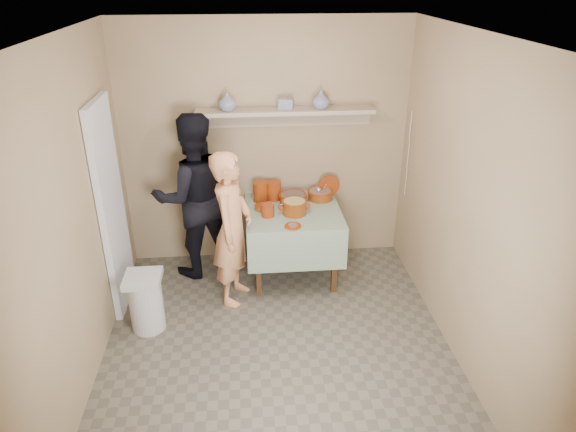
{
  "coord_description": "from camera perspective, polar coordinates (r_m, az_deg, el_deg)",
  "views": [
    {
      "loc": [
        -0.23,
        -3.45,
        3.0
      ],
      "look_at": [
        0.15,
        0.75,
        0.95
      ],
      "focal_mm": 32.0,
      "sensor_mm": 36.0,
      "label": 1
    }
  ],
  "objects": [
    {
      "name": "person_cook",
      "position": [
        4.88,
        -6.19,
        -1.44
      ],
      "size": [
        0.52,
        0.64,
        1.54
      ],
      "primitive_type": "imported",
      "rotation": [
        0.0,
        0.0,
        1.27
      ],
      "color": "#E29661",
      "rests_on": "ground"
    },
    {
      "name": "electrical_cord",
      "position": [
        5.5,
        13.21,
        6.68
      ],
      "size": [
        0.01,
        0.05,
        0.9
      ],
      "color": "silver",
      "rests_on": "wall_shelf"
    },
    {
      "name": "room_shell",
      "position": [
        3.72,
        -1.26,
        4.04
      ],
      "size": [
        3.04,
        3.54,
        2.62
      ],
      "color": "tan",
      "rests_on": "ground"
    },
    {
      "name": "propped_lid",
      "position": [
        5.54,
        4.58,
        3.37
      ],
      "size": [
        0.24,
        0.06,
        0.24
      ],
      "primitive_type": "cylinder",
      "rotation": [
        1.52,
        0.0,
        0.15
      ],
      "color": "maroon",
      "rests_on": "serving_table"
    },
    {
      "name": "cazuela_meat_b",
      "position": [
        5.49,
        3.6,
        2.46
      ],
      "size": [
        0.28,
        0.28,
        0.1
      ],
      "color": "#652405",
      "rests_on": "serving_table"
    },
    {
      "name": "ceramic_box",
      "position": [
        5.24,
        -0.22,
        12.36
      ],
      "size": [
        0.16,
        0.13,
        0.1
      ],
      "primitive_type": "cube",
      "rotation": [
        0.0,
        0.0,
        -0.24
      ],
      "color": "navy",
      "rests_on": "wall_shelf"
    },
    {
      "name": "front_plate",
      "position": [
        4.9,
        0.55,
        -1.11
      ],
      "size": [
        0.16,
        0.16,
        0.03
      ],
      "color": "maroon",
      "rests_on": "serving_table"
    },
    {
      "name": "empty_bowl",
      "position": [
        5.26,
        -2.84,
        0.98
      ],
      "size": [
        0.16,
        0.16,
        0.05
      ],
      "primitive_type": "cylinder",
      "color": "maroon",
      "rests_on": "serving_table"
    },
    {
      "name": "vase_left",
      "position": [
        5.19,
        -6.78,
        12.51
      ],
      "size": [
        0.24,
        0.24,
        0.18
      ],
      "primitive_type": "imported",
      "rotation": [
        0.0,
        0.0,
        0.65
      ],
      "color": "navy",
      "rests_on": "wall_shelf"
    },
    {
      "name": "ground",
      "position": [
        4.57,
        -1.06,
        -15.04
      ],
      "size": [
        3.5,
        3.5,
        0.0
      ],
      "primitive_type": "plane",
      "color": "#625C4D",
      "rests_on": "ground"
    },
    {
      "name": "cazuela_meat_a",
      "position": [
        5.38,
        0.56,
        2.03
      ],
      "size": [
        0.3,
        0.3,
        0.1
      ],
      "color": "#652405",
      "rests_on": "serving_table"
    },
    {
      "name": "plate_stack_a",
      "position": [
        5.42,
        -3.06,
        2.74
      ],
      "size": [
        0.16,
        0.16,
        0.21
      ],
      "primitive_type": "cylinder",
      "color": "maroon",
      "rests_on": "serving_table"
    },
    {
      "name": "serving_table",
      "position": [
        5.3,
        0.56,
        -0.46
      ],
      "size": [
        0.97,
        0.97,
        0.76
      ],
      "color": "#4C2D16",
      "rests_on": "ground"
    },
    {
      "name": "ladle",
      "position": [
        5.46,
        3.45,
        2.94
      ],
      "size": [
        0.08,
        0.26,
        0.19
      ],
      "color": "silver",
      "rests_on": "cazuela_meat_b"
    },
    {
      "name": "bowl_stack",
      "position": [
        5.09,
        -2.27,
        0.65
      ],
      "size": [
        0.13,
        0.13,
        0.13
      ],
      "primitive_type": "cylinder",
      "color": "maroon",
      "rests_on": "serving_table"
    },
    {
      "name": "cazuela_rice",
      "position": [
        5.13,
        0.71,
        1.1
      ],
      "size": [
        0.33,
        0.25,
        0.14
      ],
      "color": "#652405",
      "rests_on": "serving_table"
    },
    {
      "name": "tile_panel",
      "position": [
        4.98,
        -18.99,
        0.78
      ],
      "size": [
        0.06,
        0.7,
        2.0
      ],
      "primitive_type": "cube",
      "color": "silver",
      "rests_on": "ground"
    },
    {
      "name": "wall_shelf",
      "position": [
        5.29,
        -0.35,
        11.4
      ],
      "size": [
        1.8,
        0.25,
        0.21
      ],
      "color": "tan",
      "rests_on": "room_shell"
    },
    {
      "name": "trash_bin",
      "position": [
        4.85,
        -15.5,
        -9.17
      ],
      "size": [
        0.32,
        0.32,
        0.56
      ],
      "color": "silver",
      "rests_on": "ground"
    },
    {
      "name": "vase_right",
      "position": [
        5.25,
        3.67,
        12.81
      ],
      "size": [
        0.21,
        0.21,
        0.18
      ],
      "primitive_type": "imported",
      "rotation": [
        0.0,
        0.0,
        0.21
      ],
      "color": "navy",
      "rests_on": "wall_shelf"
    },
    {
      "name": "plate_stack_b",
      "position": [
        5.47,
        -1.64,
        2.86
      ],
      "size": [
        0.16,
        0.16,
        0.2
      ],
      "primitive_type": "cylinder",
      "color": "maroon",
      "rests_on": "serving_table"
    },
    {
      "name": "person_helper",
      "position": [
        5.36,
        -10.39,
        2.14
      ],
      "size": [
        1.01,
        0.88,
        1.75
      ],
      "primitive_type": "imported",
      "rotation": [
        0.0,
        0.0,
        -2.85
      ],
      "color": "black",
      "rests_on": "ground"
    }
  ]
}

